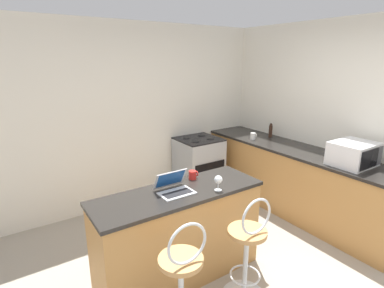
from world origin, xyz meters
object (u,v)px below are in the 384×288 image
laptop (174,187)px  stove_range (199,167)px  mug_red (193,175)px  bar_stool_far (248,252)px  microwave (353,154)px  wine_glass_tall (218,180)px  bar_stool_near (182,283)px  pepper_mill (271,131)px  mug_white (253,136)px

laptop → stove_range: size_ratio=0.34×
stove_range → mug_red: bearing=-127.1°
bar_stool_far → microwave: 1.80m
bar_stool_far → laptop: laptop is taller
bar_stool_far → mug_red: bar_stool_far is taller
wine_glass_tall → mug_red: bearing=96.4°
bar_stool_near → pepper_mill: 3.02m
pepper_mill → laptop: bearing=-158.5°
stove_range → pepper_mill: bearing=-29.1°
laptop → bar_stool_near: bearing=-115.8°
bar_stool_near → mug_red: size_ratio=10.72×
bar_stool_far → pepper_mill: size_ratio=4.63×
bar_stool_far → mug_white: size_ratio=10.26×
microwave → wine_glass_tall: size_ratio=3.34×
wine_glass_tall → bar_stool_far: bearing=-86.9°
mug_red → pepper_mill: bearing=20.6°
mug_white → stove_range: bearing=143.4°
microwave → pepper_mill: 1.42m
wine_glass_tall → mug_red: 0.37m
mug_white → pepper_mill: bearing=-9.5°
mug_white → pepper_mill: (0.32, -0.05, 0.05)m
bar_stool_far → wine_glass_tall: 0.67m
bar_stool_far → wine_glass_tall: size_ratio=6.96×
mug_white → microwave: bearing=-84.9°
mug_white → wine_glass_tall: 1.97m
microwave → mug_red: 1.89m
bar_stool_near → microwave: (2.38, 0.09, 0.57)m
bar_stool_far → mug_red: size_ratio=10.72×
bar_stool_near → mug_red: bearing=51.5°
pepper_mill → wine_glass_tall: pepper_mill is taller
mug_red → bar_stool_near: bearing=-128.5°
stove_range → mug_white: bearing=-36.6°
mug_white → wine_glass_tall: wine_glass_tall is taller
microwave → stove_range: bearing=112.1°
bar_stool_far → stove_range: 2.24m
laptop → microwave: 2.15m
bar_stool_near → wine_glass_tall: size_ratio=6.96×
laptop → mug_red: bearing=26.8°
wine_glass_tall → laptop: bearing=150.2°
bar_stool_far → mug_white: bar_stool_far is taller
bar_stool_near → laptop: bearing=64.2°
bar_stool_near → pepper_mill: size_ratio=4.63×
pepper_mill → bar_stool_near: bearing=-149.7°
mug_white → laptop: bearing=-154.1°
bar_stool_far → stove_range: (0.91, 2.05, -0.02)m
bar_stool_near → bar_stool_far: 0.67m
laptop → mug_red: (0.32, 0.16, -0.01)m
bar_stool_near → stove_range: bar_stool_near is taller
bar_stool_near → wine_glass_tall: bearing=31.7°
laptop → stove_range: laptop is taller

